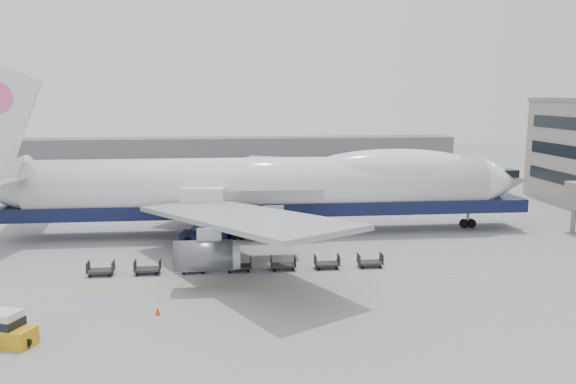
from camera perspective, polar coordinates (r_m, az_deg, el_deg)
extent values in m
plane|color=gray|center=(54.54, -1.82, -7.19)|extent=(260.00, 260.00, 0.00)
cube|color=gold|center=(48.84, -1.31, -9.23)|extent=(60.00, 0.15, 0.01)
cylinder|color=slate|center=(73.39, 26.98, -2.63)|extent=(0.50, 0.50, 3.00)
cube|color=slate|center=(122.83, -8.87, 3.85)|extent=(110.00, 8.00, 7.00)
cylinder|color=white|center=(64.95, -2.61, 0.72)|extent=(52.00, 6.40, 6.40)
cube|color=#0E1436|center=(65.47, -1.72, -1.48)|extent=(60.00, 5.76, 1.50)
cone|color=white|center=(72.61, 20.89, 1.04)|extent=(6.00, 6.40, 6.40)
ellipsoid|color=white|center=(67.41, 10.75, 2.40)|extent=(20.67, 5.78, 4.56)
cube|color=#9EA0A3|center=(50.92, -5.04, -2.52)|extent=(20.35, 26.74, 2.26)
cube|color=#9EA0A3|center=(79.07, -5.38, 1.86)|extent=(20.35, 26.74, 2.26)
cylinder|color=#595B60|center=(84.08, -7.44, 0.78)|extent=(4.80, 2.60, 2.60)
cylinder|color=#595B60|center=(75.26, -3.04, -0.20)|extent=(4.80, 2.60, 2.60)
cylinder|color=#595B60|center=(55.70, -1.98, -3.74)|extent=(4.80, 2.60, 2.60)
cylinder|color=#595B60|center=(46.94, -8.59, -6.43)|extent=(4.80, 2.60, 2.60)
cylinder|color=slate|center=(71.68, 17.81, -2.51)|extent=(0.36, 0.36, 2.50)
cylinder|color=black|center=(71.83, 17.79, -3.05)|extent=(1.10, 0.45, 1.10)
cylinder|color=slate|center=(62.78, -5.16, -3.77)|extent=(0.36, 0.36, 2.50)
cylinder|color=black|center=(62.94, -5.15, -4.39)|extent=(1.10, 0.45, 1.10)
cylinder|color=slate|center=(68.63, -5.23, -2.61)|extent=(0.36, 0.36, 2.50)
cylinder|color=black|center=(68.78, -5.22, -3.18)|extent=(1.10, 0.45, 1.10)
cube|color=#171D45|center=(62.53, -8.49, -4.56)|extent=(5.30, 3.14, 1.10)
cube|color=silver|center=(61.59, -8.60, -0.54)|extent=(4.94, 3.27, 2.20)
cube|color=#171D45|center=(60.94, -8.59, -2.76)|extent=(3.54, 0.67, 3.94)
cube|color=#171D45|center=(63.09, -8.50, -2.33)|extent=(3.54, 0.67, 3.94)
cube|color=slate|center=(63.16, -8.53, -0.29)|extent=(2.55, 1.55, 0.15)
cylinder|color=black|center=(61.70, -10.20, -4.90)|extent=(0.90, 0.35, 0.90)
cylinder|color=black|center=(63.63, -10.07, -4.45)|extent=(0.90, 0.35, 0.90)
cylinder|color=black|center=(61.53, -6.85, -4.85)|extent=(0.90, 0.35, 0.90)
cylinder|color=black|center=(63.46, -6.83, -4.40)|extent=(0.90, 0.35, 0.90)
cube|color=gold|center=(41.44, -26.31, -12.97)|extent=(3.44, 2.68, 1.20)
cube|color=silver|center=(41.26, -26.77, -11.48)|extent=(2.19, 2.08, 1.09)
cube|color=black|center=(41.34, -26.74, -11.76)|extent=(2.33, 2.22, 0.54)
cylinder|color=black|center=(40.54, -25.16, -13.71)|extent=(0.76, 0.33, 0.76)
cylinder|color=black|center=(41.77, -24.52, -12.97)|extent=(0.76, 0.33, 0.76)
cone|color=red|center=(43.14, -13.11, -11.69)|extent=(0.39, 0.39, 0.61)
cube|color=red|center=(43.24, -13.09, -12.05)|extent=(0.41, 0.41, 0.03)
cube|color=#2D2D30|center=(53.34, -18.48, -7.59)|extent=(2.30, 1.35, 0.18)
cube|color=#2D2D30|center=(53.48, -19.66, -7.17)|extent=(0.08, 1.35, 0.90)
cube|color=#2D2D30|center=(53.00, -17.33, -7.19)|extent=(0.08, 1.35, 0.90)
cylinder|color=black|center=(53.12, -19.49, -8.06)|extent=(0.30, 0.12, 0.30)
cylinder|color=black|center=(54.13, -19.22, -7.71)|extent=(0.30, 0.12, 0.30)
cylinder|color=black|center=(52.74, -17.68, -8.09)|extent=(0.30, 0.12, 0.30)
cylinder|color=black|center=(53.77, -17.44, -7.73)|extent=(0.30, 0.12, 0.30)
cube|color=#2D2D30|center=(52.60, -14.08, -7.62)|extent=(2.30, 1.35, 0.18)
cube|color=#2D2D30|center=(52.65, -15.29, -7.20)|extent=(0.08, 1.35, 0.90)
cube|color=#2D2D30|center=(52.33, -12.89, -7.20)|extent=(0.08, 1.35, 0.90)
cylinder|color=black|center=(52.30, -15.08, -8.11)|extent=(0.30, 0.12, 0.30)
cylinder|color=black|center=(53.33, -14.89, -7.75)|extent=(0.30, 0.12, 0.30)
cylinder|color=black|center=(52.05, -13.21, -8.12)|extent=(0.30, 0.12, 0.30)
cylinder|color=black|center=(53.09, -13.06, -7.75)|extent=(0.30, 0.12, 0.30)
cube|color=#2D2D30|center=(52.17, -9.58, -7.61)|extent=(2.30, 1.35, 0.18)
cube|color=#2D2D30|center=(52.13, -10.81, -7.19)|extent=(0.08, 1.35, 0.90)
cube|color=#2D2D30|center=(51.99, -8.37, -7.17)|extent=(0.08, 1.35, 0.90)
cylinder|color=black|center=(51.80, -10.55, -8.11)|extent=(0.30, 0.12, 0.30)
cylinder|color=black|center=(52.84, -10.46, -7.75)|extent=(0.30, 0.12, 0.30)
cylinder|color=black|center=(51.68, -8.66, -8.10)|extent=(0.30, 0.12, 0.30)
cylinder|color=black|center=(52.73, -8.60, -7.73)|extent=(0.30, 0.12, 0.30)
cube|color=#2D2D30|center=(52.05, -5.03, -7.54)|extent=(2.30, 1.35, 0.18)
cube|color=#2D2D30|center=(51.93, -6.26, -7.14)|extent=(0.08, 1.35, 0.90)
cube|color=#2D2D30|center=(51.96, -3.82, -7.10)|extent=(0.08, 1.35, 0.90)
cylinder|color=black|center=(51.61, -5.97, -8.06)|extent=(0.30, 0.12, 0.30)
cylinder|color=black|center=(52.66, -5.97, -7.69)|extent=(0.30, 0.12, 0.30)
cylinder|color=black|center=(51.63, -4.06, -8.02)|extent=(0.30, 0.12, 0.30)
cylinder|color=black|center=(52.68, -4.10, -7.66)|extent=(0.30, 0.12, 0.30)
cube|color=#2D2D30|center=(52.26, -0.50, -7.43)|extent=(2.30, 1.35, 0.18)
cube|color=#2D2D30|center=(52.06, -1.71, -7.05)|extent=(0.08, 1.35, 0.90)
cube|color=#2D2D30|center=(52.25, 0.71, -6.98)|extent=(0.08, 1.35, 0.90)
cylinder|color=black|center=(51.76, -1.38, -7.96)|extent=(0.30, 0.12, 0.30)
cylinder|color=black|center=(52.80, -1.48, -7.59)|extent=(0.30, 0.12, 0.30)
cylinder|color=black|center=(51.91, 0.51, -7.90)|extent=(0.30, 0.12, 0.30)
cylinder|color=black|center=(52.96, 0.37, -7.54)|extent=(0.30, 0.12, 0.30)
cube|color=#2D2D30|center=(52.79, 3.97, -7.28)|extent=(2.30, 1.35, 0.18)
cube|color=#2D2D30|center=(52.50, 2.79, -6.91)|extent=(0.08, 1.35, 0.90)
cube|color=#2D2D30|center=(52.87, 5.16, -6.82)|extent=(0.08, 1.35, 0.90)
cylinder|color=black|center=(52.22, 3.15, -7.81)|extent=(0.30, 0.12, 0.30)
cylinder|color=black|center=(53.26, 2.96, -7.45)|extent=(0.30, 0.12, 0.30)
cylinder|color=black|center=(52.51, 5.00, -7.73)|extent=(0.30, 0.12, 0.30)
cylinder|color=black|center=(53.54, 4.77, -7.38)|extent=(0.30, 0.12, 0.30)
cube|color=#2D2D30|center=(53.62, 8.33, -7.09)|extent=(2.30, 1.35, 0.18)
cube|color=#2D2D30|center=(53.26, 7.18, -6.73)|extent=(0.08, 1.35, 0.90)
cube|color=#2D2D30|center=(53.79, 9.48, -6.62)|extent=(0.08, 1.35, 0.90)
cylinder|color=black|center=(53.00, 7.57, -7.61)|extent=(0.30, 0.12, 0.30)
cylinder|color=black|center=(54.03, 7.29, -7.27)|extent=(0.30, 0.12, 0.30)
cylinder|color=black|center=(53.42, 9.36, -7.52)|extent=(0.30, 0.12, 0.30)
cylinder|color=black|center=(54.43, 9.05, -7.18)|extent=(0.30, 0.12, 0.30)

